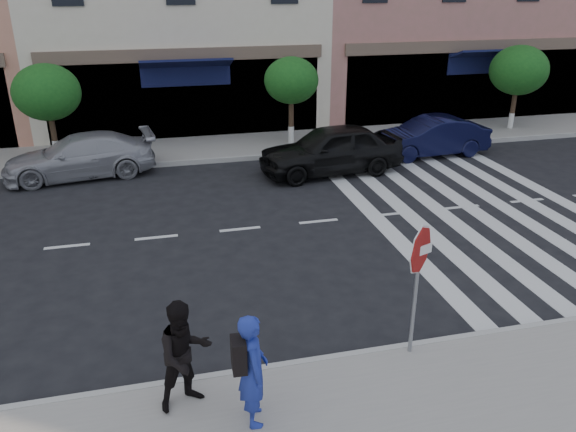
{
  "coord_description": "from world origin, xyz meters",
  "views": [
    {
      "loc": [
        -1.84,
        -8.4,
        5.65
      ],
      "look_at": [
        0.55,
        1.33,
        1.4
      ],
      "focal_mm": 35.0,
      "sensor_mm": 36.0,
      "label": 1
    }
  ],
  "objects_px": {
    "walker": "(185,355)",
    "car_far_right": "(430,137)",
    "photographer": "(253,370)",
    "car_far_mid": "(331,149)",
    "stop_sign": "(419,261)",
    "car_far_left": "(80,156)"
  },
  "relations": [
    {
      "from": "stop_sign",
      "to": "car_far_right",
      "type": "relative_size",
      "value": 0.55
    },
    {
      "from": "photographer",
      "to": "stop_sign",
      "type": "bearing_deg",
      "value": -69.65
    },
    {
      "from": "car_far_left",
      "to": "car_far_mid",
      "type": "bearing_deg",
      "value": 71.25
    },
    {
      "from": "car_far_mid",
      "to": "car_far_right",
      "type": "relative_size",
      "value": 1.12
    },
    {
      "from": "car_far_mid",
      "to": "car_far_right",
      "type": "xyz_separation_m",
      "value": [
        3.9,
        1.0,
        -0.1
      ]
    },
    {
      "from": "walker",
      "to": "car_far_left",
      "type": "distance_m",
      "value": 11.36
    },
    {
      "from": "car_far_right",
      "to": "photographer",
      "type": "bearing_deg",
      "value": -40.2
    },
    {
      "from": "walker",
      "to": "photographer",
      "type": "bearing_deg",
      "value": -52.54
    },
    {
      "from": "stop_sign",
      "to": "car_far_right",
      "type": "distance_m",
      "value": 11.72
    },
    {
      "from": "photographer",
      "to": "car_far_right",
      "type": "height_order",
      "value": "photographer"
    },
    {
      "from": "photographer",
      "to": "car_far_right",
      "type": "xyz_separation_m",
      "value": [
        8.23,
        11.14,
        -0.31
      ]
    },
    {
      "from": "walker",
      "to": "car_far_right",
      "type": "distance_m",
      "value": 13.96
    },
    {
      "from": "stop_sign",
      "to": "car_far_mid",
      "type": "height_order",
      "value": "stop_sign"
    },
    {
      "from": "stop_sign",
      "to": "walker",
      "type": "height_order",
      "value": "stop_sign"
    },
    {
      "from": "stop_sign",
      "to": "walker",
      "type": "bearing_deg",
      "value": 165.5
    },
    {
      "from": "photographer",
      "to": "car_far_left",
      "type": "xyz_separation_m",
      "value": [
        -3.22,
        11.63,
        -0.32
      ]
    },
    {
      "from": "car_far_mid",
      "to": "stop_sign",
      "type": "bearing_deg",
      "value": -15.92
    },
    {
      "from": "walker",
      "to": "car_far_mid",
      "type": "height_order",
      "value": "walker"
    },
    {
      "from": "photographer",
      "to": "car_far_mid",
      "type": "height_order",
      "value": "photographer"
    },
    {
      "from": "photographer",
      "to": "car_far_mid",
      "type": "xyz_separation_m",
      "value": [
        4.33,
        10.13,
        -0.21
      ]
    },
    {
      "from": "walker",
      "to": "car_far_right",
      "type": "height_order",
      "value": "walker"
    },
    {
      "from": "stop_sign",
      "to": "car_far_left",
      "type": "bearing_deg",
      "value": 98.9
    }
  ]
}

